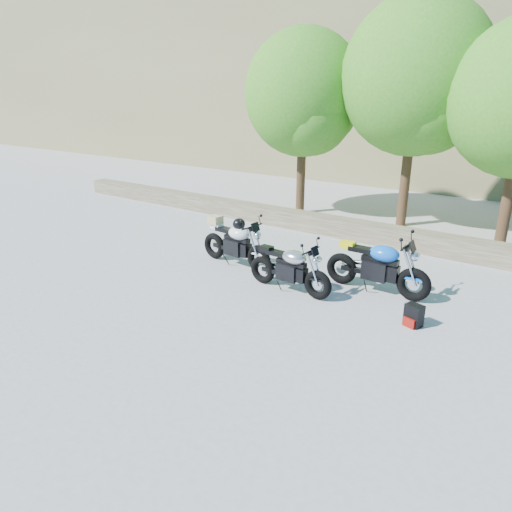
{
  "coord_description": "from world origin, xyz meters",
  "views": [
    {
      "loc": [
        5.12,
        -5.75,
        3.66
      ],
      "look_at": [
        0.2,
        1.0,
        0.75
      ],
      "focal_mm": 32.0,
      "sensor_mm": 36.0,
      "label": 1
    }
  ],
  "objects_px": {
    "silver_bike": "(290,269)",
    "blue_bike": "(378,267)",
    "white_bike": "(235,242)",
    "backpack": "(414,316)"
  },
  "relations": [
    {
      "from": "white_bike",
      "to": "backpack",
      "type": "height_order",
      "value": "white_bike"
    },
    {
      "from": "white_bike",
      "to": "blue_bike",
      "type": "distance_m",
      "value": 3.24
    },
    {
      "from": "silver_bike",
      "to": "white_bike",
      "type": "relative_size",
      "value": 0.93
    },
    {
      "from": "silver_bike",
      "to": "backpack",
      "type": "distance_m",
      "value": 2.49
    },
    {
      "from": "white_bike",
      "to": "blue_bike",
      "type": "relative_size",
      "value": 0.96
    },
    {
      "from": "blue_bike",
      "to": "silver_bike",
      "type": "bearing_deg",
      "value": -146.4
    },
    {
      "from": "silver_bike",
      "to": "backpack",
      "type": "xyz_separation_m",
      "value": [
        2.48,
        -0.02,
        -0.28
      ]
    },
    {
      "from": "silver_bike",
      "to": "blue_bike",
      "type": "distance_m",
      "value": 1.72
    },
    {
      "from": "blue_bike",
      "to": "white_bike",
      "type": "bearing_deg",
      "value": -173.17
    },
    {
      "from": "white_bike",
      "to": "backpack",
      "type": "distance_m",
      "value": 4.33
    }
  ]
}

